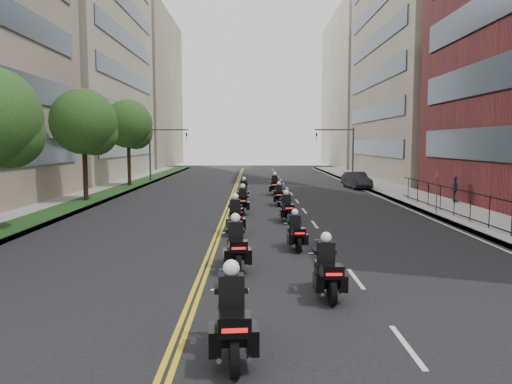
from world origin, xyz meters
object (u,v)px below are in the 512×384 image
(motorcycle_0, at_px, (232,320))
(motorcycle_4, at_px, (235,218))
(motorcycle_5, at_px, (287,209))
(motorcycle_9, at_px, (275,186))
(parked_sedan, at_px, (356,180))
(motorcycle_2, at_px, (236,248))
(motorcycle_1, at_px, (327,272))
(motorcycle_7, at_px, (279,196))
(motorcycle_6, at_px, (243,202))
(motorcycle_8, at_px, (244,191))
(motorcycle_3, at_px, (295,233))
(pedestrian_c, at_px, (455,189))

(motorcycle_0, height_order, motorcycle_4, motorcycle_0)
(motorcycle_0, bearing_deg, motorcycle_5, 77.38)
(motorcycle_9, bearing_deg, parked_sedan, 39.71)
(motorcycle_9, bearing_deg, motorcycle_2, -92.98)
(motorcycle_1, xyz_separation_m, motorcycle_7, (-0.24, 19.35, -0.06))
(parked_sedan, bearing_deg, motorcycle_5, -118.73)
(motorcycle_2, height_order, motorcycle_5, motorcycle_2)
(motorcycle_6, height_order, motorcycle_8, motorcycle_6)
(motorcycle_2, bearing_deg, motorcycle_7, 75.25)
(motorcycle_4, bearing_deg, motorcycle_7, 72.41)
(motorcycle_1, relative_size, motorcycle_9, 0.96)
(motorcycle_1, bearing_deg, motorcycle_7, 88.26)
(motorcycle_2, xyz_separation_m, parked_sedan, (9.85, 28.61, 0.01))
(motorcycle_0, xyz_separation_m, motorcycle_5, (2.15, 16.39, -0.09))
(motorcycle_0, bearing_deg, motorcycle_9, 80.75)
(motorcycle_4, height_order, motorcycle_5, motorcycle_4)
(motorcycle_0, relative_size, motorcycle_2, 1.03)
(motorcycle_1, bearing_deg, motorcycle_4, 104.19)
(motorcycle_6, bearing_deg, motorcycle_7, 59.78)
(motorcycle_3, xyz_separation_m, motorcycle_5, (0.12, 6.69, 0.04))
(motorcycle_3, relative_size, motorcycle_8, 0.92)
(motorcycle_5, bearing_deg, pedestrian_c, 27.06)
(motorcycle_3, bearing_deg, motorcycle_7, 83.81)
(motorcycle_4, distance_m, motorcycle_5, 4.29)
(motorcycle_2, xyz_separation_m, motorcycle_5, (2.30, 9.75, -0.07))
(motorcycle_0, relative_size, parked_sedan, 0.57)
(motorcycle_5, relative_size, motorcycle_6, 0.95)
(motorcycle_3, xyz_separation_m, motorcycle_4, (-2.42, 3.23, 0.11))
(motorcycle_2, distance_m, motorcycle_5, 10.02)
(motorcycle_4, bearing_deg, motorcycle_8, 85.45)
(motorcycle_5, relative_size, parked_sedan, 0.50)
(motorcycle_3, xyz_separation_m, motorcycle_8, (-2.25, 15.95, 0.05))
(motorcycle_0, height_order, motorcycle_7, motorcycle_0)
(parked_sedan, distance_m, pedestrian_c, 12.33)
(motorcycle_6, xyz_separation_m, parked_sedan, (9.88, 15.98, 0.05))
(motorcycle_3, relative_size, pedestrian_c, 1.21)
(motorcycle_6, xyz_separation_m, pedestrian_c, (13.98, 4.36, 0.34))
(motorcycle_5, bearing_deg, motorcycle_8, 99.57)
(motorcycle_0, relative_size, motorcycle_4, 1.03)
(motorcycle_2, bearing_deg, motorcycle_5, 69.80)
(motorcycle_1, xyz_separation_m, motorcycle_9, (-0.24, 25.76, 0.03))
(motorcycle_1, xyz_separation_m, motorcycle_4, (-2.74, 9.16, 0.04))
(motorcycle_0, relative_size, motorcycle_5, 1.13)
(motorcycle_9, bearing_deg, motorcycle_1, -86.80)
(motorcycle_7, bearing_deg, motorcycle_3, -89.75)
(motorcycle_0, height_order, pedestrian_c, pedestrian_c)
(motorcycle_4, bearing_deg, pedestrian_c, 33.19)
(motorcycle_4, relative_size, motorcycle_9, 1.01)
(motorcycle_4, bearing_deg, motorcycle_0, -92.12)
(motorcycle_2, distance_m, motorcycle_8, 19.02)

